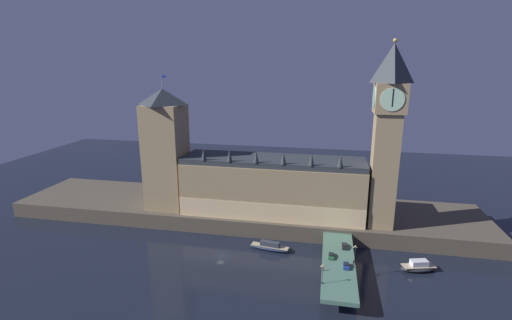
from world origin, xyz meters
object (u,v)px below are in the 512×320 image
victoria_tower (166,149)px  street_lamp_mid (355,252)px  clock_tower (387,132)px  pedestrian_mid_walk (353,262)px  boat_downstream (419,267)px  pedestrian_near_rail (324,269)px  car_southbound_trail (345,246)px  boat_upstream (270,247)px  car_northbound_lead (331,256)px  street_lamp_near (322,272)px  car_southbound_lead (346,266)px

victoria_tower → street_lamp_mid: 93.94m
clock_tower → pedestrian_mid_walk: 52.79m
boat_downstream → pedestrian_near_rail: bearing=-154.2°
clock_tower → car_southbound_trail: 47.40m
boat_upstream → car_northbound_lead: bearing=-25.3°
car_southbound_trail → street_lamp_near: size_ratio=0.72×
clock_tower → street_lamp_near: clock_tower is taller
street_lamp_near → car_southbound_trail: bearing=73.0°
street_lamp_mid → pedestrian_near_rail: bearing=-145.5°
car_northbound_lead → street_lamp_mid: 8.95m
car_southbound_lead → pedestrian_mid_walk: size_ratio=2.29×
boat_downstream → car_southbound_trail: bearing=176.2°
clock_tower → boat_downstream: clock_tower is taller
clock_tower → boat_downstream: 51.47m
victoria_tower → boat_upstream: victoria_tower is taller
pedestrian_near_rail → street_lamp_mid: 12.92m
clock_tower → pedestrian_mid_walk: size_ratio=40.79×
victoria_tower → car_southbound_lead: size_ratio=14.56×
car_southbound_trail → street_lamp_mid: street_lamp_mid is taller
car_southbound_trail → boat_downstream: size_ratio=0.34×
car_northbound_lead → boat_upstream: (-23.86, 11.27, -4.89)m
car_northbound_lead → boat_downstream: 32.12m
clock_tower → street_lamp_mid: clock_tower is taller
clock_tower → boat_upstream: (-43.33, -17.59, -45.07)m
victoria_tower → boat_downstream: victoria_tower is taller
clock_tower → car_northbound_lead: size_ratio=15.90×
pedestrian_near_rail → street_lamp_near: size_ratio=0.24×
street_lamp_mid → boat_upstream: bearing=156.4°
victoria_tower → car_northbound_lead: victoria_tower is taller
clock_tower → pedestrian_mid_walk: clock_tower is taller
street_lamp_mid → boat_downstream: size_ratio=0.47×
pedestrian_mid_walk → car_northbound_lead: bearing=153.9°
clock_tower → car_northbound_lead: clock_tower is taller
car_southbound_trail → street_lamp_mid: (2.87, -10.88, 3.51)m
boat_upstream → car_southbound_lead: bearing=-31.0°
street_lamp_near → boat_upstream: (-20.99, 28.55, -8.40)m
car_northbound_lead → car_southbound_lead: size_ratio=1.12×
pedestrian_mid_walk → boat_upstream: pedestrian_mid_walk is taller
pedestrian_mid_walk → street_lamp_mid: size_ratio=0.28×
car_northbound_lead → car_southbound_lead: 7.79m
pedestrian_mid_walk → boat_downstream: pedestrian_mid_walk is taller
pedestrian_near_rail → victoria_tower: bearing=150.2°
boat_downstream → boat_upstream: bearing=175.1°
boat_upstream → pedestrian_mid_walk: bearing=-25.5°
car_northbound_lead → boat_upstream: car_northbound_lead is taller
street_lamp_near → street_lamp_mid: size_ratio=1.00×
street_lamp_near → car_southbound_lead: bearing=55.2°
victoria_tower → pedestrian_near_rail: size_ratio=38.95×
car_southbound_lead → car_northbound_lead: bearing=129.4°
victoria_tower → pedestrian_mid_walk: (83.22, -36.00, -27.90)m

